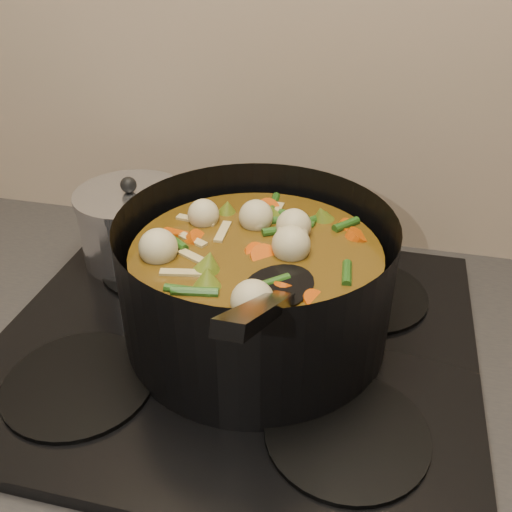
# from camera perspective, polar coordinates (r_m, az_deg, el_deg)

# --- Properties ---
(stovetop) EXTENTS (0.62, 0.54, 0.03)m
(stovetop) POSITION_cam_1_polar(r_m,az_deg,el_deg) (0.77, -1.98, -8.49)
(stovetop) COLOR black
(stovetop) RESTS_ON counter
(stockpot) EXTENTS (0.40, 0.49, 0.25)m
(stockpot) POSITION_cam_1_polar(r_m,az_deg,el_deg) (0.73, 0.03, -2.76)
(stockpot) COLOR black
(stockpot) RESTS_ON stovetop
(saucepan) EXTENTS (0.17, 0.17, 0.14)m
(saucepan) POSITION_cam_1_polar(r_m,az_deg,el_deg) (0.92, -12.13, 3.04)
(saucepan) COLOR silver
(saucepan) RESTS_ON stovetop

